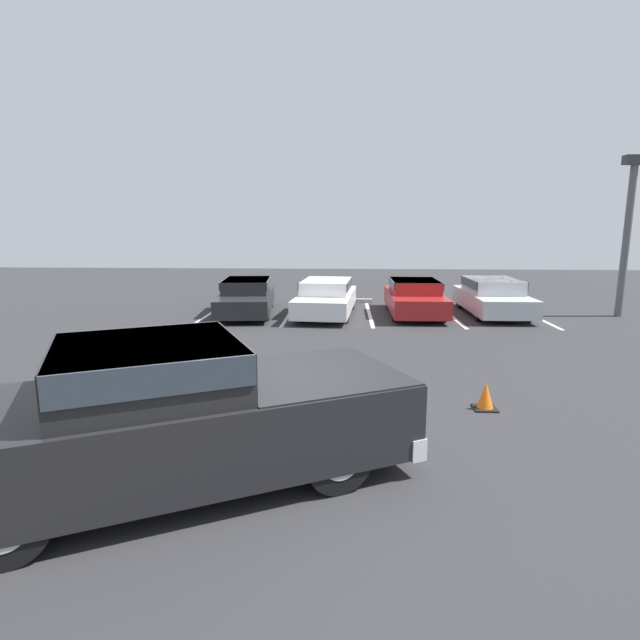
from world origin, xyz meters
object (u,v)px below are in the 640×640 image
Objects in this scene: parked_sedan_a at (247,295)px; parked_sedan_d at (492,295)px; parked_sedan_c at (414,296)px; wheel_stop_curb at (349,301)px; traffic_cone at (485,397)px; light_post at (628,225)px; parked_sedan_b at (326,296)px; pickup_truck at (178,414)px.

parked_sedan_d is at bearing 86.13° from parked_sedan_a.
parked_sedan_c is 2.24× the size of wheel_stop_curb.
parked_sedan_a is at bearing 122.64° from traffic_cone.
parked_sedan_a is 1.14× the size of parked_sedan_c.
traffic_cone is (-7.01, -9.22, -2.87)m from light_post.
light_post is at bearing 52.75° from traffic_cone.
parked_sedan_a is 8.62m from parked_sedan_d.
traffic_cone is (-2.76, -9.39, -0.45)m from parked_sedan_d.
parked_sedan_b is at bearing -86.62° from parked_sedan_c.
parked_sedan_b is at bearing 57.82° from pickup_truck.
light_post is at bearing 20.57° from pickup_truck.
parked_sedan_b is 9.52m from traffic_cone.
pickup_truck is at bearing 1.79° from parked_sedan_a.
parked_sedan_b reaches higher than traffic_cone.
light_post is at bearing 87.42° from parked_sedan_d.
pickup_truck reaches higher than parked_sedan_d.
light_post is at bearing 95.88° from parked_sedan_b.
parked_sedan_a is at bearing 71.48° from pickup_truck.
pickup_truck reaches higher than parked_sedan_b.
pickup_truck is at bearing -133.62° from light_post.
parked_sedan_a is 2.83m from parked_sedan_b.
parked_sedan_a is at bearing -89.54° from parked_sedan_c.
parked_sedan_d is (7.10, 12.09, -0.22)m from pickup_truck.
parked_sedan_b is 1.07× the size of parked_sedan_d.
parked_sedan_b is (2.82, -0.14, 0.01)m from parked_sedan_a.
traffic_cone is (4.34, 2.69, -0.67)m from pickup_truck.
pickup_truck is 1.34× the size of parked_sedan_d.
wheel_stop_curb is (3.62, 2.80, -0.58)m from parked_sedan_a.
parked_sedan_c reaches higher than traffic_cone.
parked_sedan_c is (4.37, 11.88, -0.23)m from pickup_truck.
parked_sedan_a is 5.89m from parked_sedan_c.
parked_sedan_a is at bearing -88.11° from parked_sedan_b.
traffic_cone is (5.86, -9.15, -0.43)m from parked_sedan_a.
pickup_truck is 3.13× the size of wheel_stop_curb.
light_post reaches higher than wheel_stop_curb.
parked_sedan_c is at bearing -85.90° from parked_sedan_d.
parked_sedan_b is at bearing 81.70° from parked_sedan_a.
traffic_cone is at bearing 23.31° from parked_sedan_b.
parked_sedan_d is at bearing 33.76° from pickup_truck.
light_post reaches higher than parked_sedan_c.
light_post reaches higher than parked_sedan_b.
parked_sedan_a is 10.35× the size of traffic_cone.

